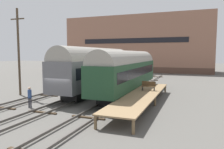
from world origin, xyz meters
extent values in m
plane|color=#56544F|center=(0.00, 0.00, 0.00)|extent=(200.00, 200.00, 0.00)
cube|color=#4C4742|center=(-4.77, 0.00, 0.18)|extent=(0.08, 60.00, 0.16)
cube|color=#4C4742|center=(-3.33, 0.00, 0.18)|extent=(0.08, 60.00, 0.16)
cube|color=#3D2D1E|center=(-4.05, -3.00, 0.05)|extent=(2.60, 0.24, 0.10)
cube|color=#3D2D1E|center=(-4.05, 3.00, 0.05)|extent=(2.60, 0.24, 0.10)
cube|color=#3D2D1E|center=(-4.05, 9.00, 0.05)|extent=(2.60, 0.24, 0.10)
cube|color=#3D2D1E|center=(-4.05, 15.00, 0.05)|extent=(2.60, 0.24, 0.10)
cube|color=#3D2D1E|center=(-4.05, 21.00, 0.05)|extent=(2.60, 0.24, 0.10)
cube|color=#3D2D1E|center=(-4.05, 27.00, 0.05)|extent=(2.60, 0.24, 0.10)
cube|color=#4C4742|center=(-0.72, 0.00, 0.18)|extent=(0.08, 60.00, 0.16)
cube|color=#4C4742|center=(0.72, 0.00, 0.18)|extent=(0.08, 60.00, 0.16)
cube|color=#3D2D1E|center=(0.00, -3.00, 0.05)|extent=(2.60, 0.24, 0.10)
cube|color=#3D2D1E|center=(0.00, 3.00, 0.05)|extent=(2.60, 0.24, 0.10)
cube|color=#3D2D1E|center=(0.00, 9.00, 0.05)|extent=(2.60, 0.24, 0.10)
cube|color=#3D2D1E|center=(0.00, 15.00, 0.05)|extent=(2.60, 0.24, 0.10)
cube|color=#3D2D1E|center=(0.00, 21.00, 0.05)|extent=(2.60, 0.24, 0.10)
cube|color=#3D2D1E|center=(0.00, 27.00, 0.05)|extent=(2.60, 0.24, 0.10)
cube|color=#4C4742|center=(3.33, 0.00, 0.18)|extent=(0.08, 60.00, 0.16)
cube|color=#4C4742|center=(4.77, 0.00, 0.18)|extent=(0.08, 60.00, 0.16)
cube|color=#3D2D1E|center=(4.05, -3.00, 0.05)|extent=(2.60, 0.24, 0.10)
cube|color=#3D2D1E|center=(4.05, 3.00, 0.05)|extent=(2.60, 0.24, 0.10)
cube|color=#3D2D1E|center=(4.05, 9.00, 0.05)|extent=(2.60, 0.24, 0.10)
cube|color=#3D2D1E|center=(4.05, 15.00, 0.05)|extent=(2.60, 0.24, 0.10)
cube|color=#3D2D1E|center=(4.05, 21.00, 0.05)|extent=(2.60, 0.24, 0.10)
cube|color=#3D2D1E|center=(4.05, 27.00, 0.05)|extent=(2.60, 0.24, 0.10)
cube|color=black|center=(0.00, 13.01, 0.50)|extent=(1.80, 2.40, 1.00)
cube|color=black|center=(0.00, 2.01, 0.50)|extent=(1.80, 2.40, 1.00)
cube|color=slate|center=(0.00, 7.51, 2.48)|extent=(3.00, 16.93, 2.96)
cube|color=black|center=(0.00, 7.51, 2.84)|extent=(3.04, 15.57, 1.07)
cylinder|color=gray|center=(0.00, 7.51, 3.96)|extent=(2.85, 16.59, 2.85)
cube|color=black|center=(4.05, 12.51, 0.50)|extent=(1.80, 2.40, 1.00)
cube|color=black|center=(4.05, 1.54, 0.50)|extent=(1.80, 2.40, 1.00)
cube|color=#1E4228|center=(4.05, 7.02, 2.34)|extent=(2.81, 16.87, 2.67)
cube|color=black|center=(4.05, 7.02, 2.66)|extent=(2.85, 15.52, 0.96)
cylinder|color=gray|center=(4.05, 7.02, 3.67)|extent=(2.67, 16.53, 2.67)
cube|color=#8C704C|center=(6.73, 2.49, 0.91)|extent=(2.72, 15.10, 0.10)
cylinder|color=brown|center=(5.52, -4.91, 0.43)|extent=(0.20, 0.20, 0.86)
cylinder|color=brown|center=(7.94, -4.91, 0.43)|extent=(0.20, 0.20, 0.86)
cylinder|color=brown|center=(5.52, 9.89, 0.43)|extent=(0.20, 0.20, 0.86)
cylinder|color=brown|center=(7.94, 9.89, 0.43)|extent=(0.20, 0.20, 0.86)
cylinder|color=brown|center=(5.52, 2.49, 0.43)|extent=(0.20, 0.20, 0.86)
cylinder|color=brown|center=(7.94, 2.49, 0.43)|extent=(0.20, 0.20, 0.86)
cube|color=brown|center=(6.87, 4.82, 1.39)|extent=(1.40, 0.40, 0.06)
cube|color=brown|center=(6.87, 4.99, 1.65)|extent=(1.40, 0.06, 0.45)
cube|color=black|center=(6.27, 4.82, 1.16)|extent=(0.06, 0.40, 0.40)
cube|color=black|center=(7.46, 4.82, 1.16)|extent=(0.06, 0.40, 0.40)
cylinder|color=#282833|center=(-2.15, -2.02, 0.43)|extent=(0.12, 0.12, 0.86)
cylinder|color=#282833|center=(-1.95, -2.02, 0.43)|extent=(0.12, 0.12, 0.86)
cylinder|color=navy|center=(-2.05, -2.02, 1.22)|extent=(0.32, 0.32, 0.72)
sphere|color=tan|center=(-2.05, -2.02, 1.70)|extent=(0.23, 0.23, 0.23)
cylinder|color=#473828|center=(-7.17, 2.27, 4.80)|extent=(0.24, 0.24, 9.60)
cube|color=#473828|center=(-7.17, 2.27, 8.45)|extent=(1.80, 0.12, 0.12)
cube|color=brown|center=(-3.28, 41.11, 0.72)|extent=(37.49, 10.72, 1.43)
cube|color=#936651|center=(-3.28, 41.11, 7.87)|extent=(37.49, 10.72, 12.87)
cube|color=black|center=(-3.28, 35.71, 7.87)|extent=(26.25, 0.10, 1.20)
camera|label=1|loc=(11.11, -16.83, 4.66)|focal=35.00mm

